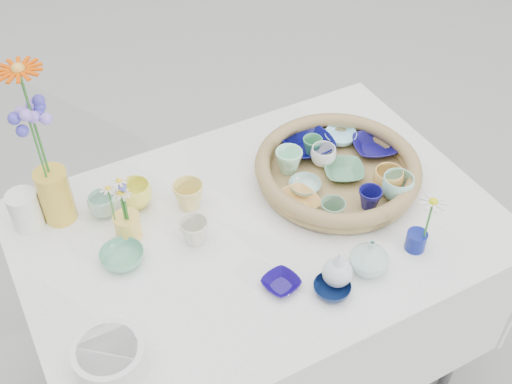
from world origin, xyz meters
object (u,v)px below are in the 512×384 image
display_table (259,374)px  tall_vase_yellow (56,196)px  wicker_tray (337,170)px  bud_vase_seafoam (370,256)px

display_table → tall_vase_yellow: 1.00m
wicker_tray → tall_vase_yellow: tall_vase_yellow is taller
wicker_tray → bud_vase_seafoam: (-0.11, -0.32, 0.01)m
display_table → wicker_tray: wicker_tray is taller
bud_vase_seafoam → tall_vase_yellow: tall_vase_yellow is taller
bud_vase_seafoam → wicker_tray: bearing=70.0°
tall_vase_yellow → wicker_tray: bearing=-17.3°
tall_vase_yellow → display_table: bearing=-31.3°
wicker_tray → display_table: bearing=-169.9°
wicker_tray → tall_vase_yellow: 0.78m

